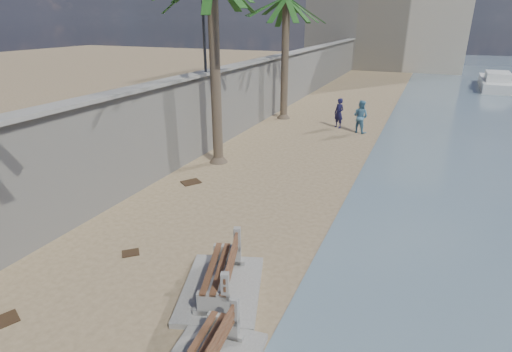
% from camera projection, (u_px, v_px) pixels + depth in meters
% --- Properties ---
extents(seawall, '(0.45, 70.00, 3.50)m').
position_uv_depth(seawall, '(270.00, 87.00, 25.16)').
color(seawall, gray).
rests_on(seawall, ground_plane).
extents(wall_cap, '(0.80, 70.00, 0.12)m').
position_uv_depth(wall_cap, '(270.00, 58.00, 24.49)').
color(wall_cap, gray).
rests_on(wall_cap, seawall).
extents(end_building, '(18.00, 12.00, 14.00)m').
position_uv_depth(end_building, '(390.00, 8.00, 49.31)').
color(end_building, '#B7AA93').
rests_on(end_building, ground_plane).
extents(bench_far, '(2.43, 2.93, 1.05)m').
position_uv_depth(bench_far, '(221.00, 275.00, 8.95)').
color(bench_far, gray).
rests_on(bench_far, ground_plane).
extents(palm_back, '(5.00, 5.00, 7.76)m').
position_uv_depth(palm_back, '(287.00, 0.00, 22.45)').
color(palm_back, brown).
rests_on(palm_back, ground_plane).
extents(person_a, '(0.83, 0.75, 1.92)m').
position_uv_depth(person_a, '(339.00, 111.00, 22.42)').
color(person_a, '#16153C').
rests_on(person_a, ground_plane).
extents(person_b, '(1.15, 1.03, 1.96)m').
position_uv_depth(person_b, '(361.00, 115.00, 21.46)').
color(person_b, teal).
rests_on(person_b, ground_plane).
extents(yacht_far, '(2.61, 8.41, 1.50)m').
position_uv_depth(yacht_far, '(495.00, 84.00, 35.63)').
color(yacht_far, silver).
rests_on(yacht_far, bay_water).
extents(debris_b, '(0.65, 0.70, 0.03)m').
position_uv_depth(debris_b, '(3.00, 321.00, 8.22)').
color(debris_b, '#382616').
rests_on(debris_b, ground_plane).
extents(debris_c, '(0.83, 0.87, 0.03)m').
position_uv_depth(debris_c, '(191.00, 182.00, 15.17)').
color(debris_c, '#382616').
rests_on(debris_c, ground_plane).
extents(debris_d, '(0.56, 0.55, 0.03)m').
position_uv_depth(debris_d, '(131.00, 253.00, 10.60)').
color(debris_d, '#382616').
rests_on(debris_d, ground_plane).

